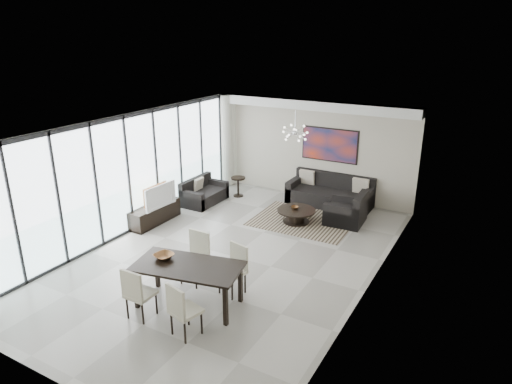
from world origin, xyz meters
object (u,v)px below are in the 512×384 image
Objects in this scene: coffee_table at (296,215)px; sofa_main at (330,195)px; television at (157,196)px; tv_console at (155,214)px; dining_table at (188,269)px.

sofa_main is (0.31, 1.63, 0.09)m from coffee_table.
tv_console is at bearing 84.15° from television.
television reaches higher than coffee_table.
television is at bearing -133.76° from sofa_main.
television reaches higher than tv_console.
dining_table is (3.08, -2.59, 0.48)m from tv_console.
coffee_table is 4.46m from dining_table.
sofa_main is 1.14× the size of dining_table.
television is at bearing -148.46° from coffee_table.
sofa_main reaches higher than coffee_table.
tv_console is at bearing 139.95° from dining_table.
dining_table reaches higher than tv_console.
tv_console reaches higher than coffee_table.
television is (-3.03, -1.86, 0.59)m from coffee_table.
tv_console is 4.05m from dining_table.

